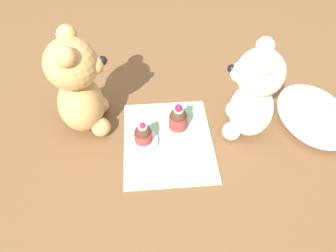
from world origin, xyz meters
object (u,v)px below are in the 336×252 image
Objects in this scene: cupcake_near_cream_bear at (178,118)px; cupcake_near_tan_bear at (143,133)px; teddy_bear_tan at (78,86)px; teddy_bear_cream at (253,94)px; saucer_plate at (144,139)px.

cupcake_near_cream_bear reaches higher than cupcake_near_tan_bear.
teddy_bear_tan is at bearing -97.84° from cupcake_near_cream_bear.
teddy_bear_tan is at bearing -116.93° from cupcake_near_tan_bear.
cupcake_near_cream_bear is 0.10m from cupcake_near_tan_bear.
teddy_bear_cream is 4.13× the size of cupcake_near_tan_bear.
saucer_plate is 1.22× the size of cupcake_near_tan_bear.
cupcake_near_cream_bear is at bearing 114.27° from saucer_plate.
cupcake_near_cream_bear is at bearing 114.27° from cupcake_near_tan_bear.
teddy_bear_cream is at bearing 94.98° from cupcake_near_tan_bear.
teddy_bear_cream reaches higher than saucer_plate.
teddy_bear_cream is 0.93× the size of teddy_bear_tan.
cupcake_near_tan_bear is at bearing -67.27° from teddy_bear_cream.
cupcake_near_cream_bear is (-0.02, -0.17, -0.08)m from teddy_bear_cream.
teddy_bear_cream is 0.41m from teddy_bear_tan.
cupcake_near_tan_bear is (0.04, -0.09, -0.00)m from cupcake_near_cream_bear.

